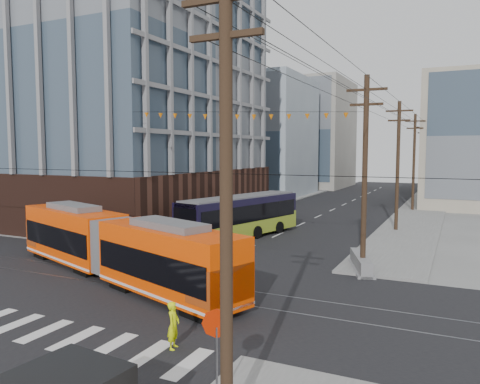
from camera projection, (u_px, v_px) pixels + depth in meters
name	position (u px, v px, depth m)	size (l,w,h in m)	color
ground	(114.00, 310.00, 20.16)	(160.00, 160.00, 0.00)	slate
office_building	(92.00, 80.00, 48.97)	(30.00, 25.00, 28.60)	#381E16
bg_bldg_nw_near	(249.00, 137.00, 73.44)	(18.00, 16.00, 18.00)	#8C99A5
bg_bldg_nw_far	(305.00, 134.00, 90.09)	(16.00, 18.00, 20.00)	gray
utility_pole_near	(226.00, 211.00, 10.66)	(0.30, 0.30, 11.00)	black
utility_pole_far	(423.00, 160.00, 66.51)	(0.30, 0.30, 11.00)	black
streetcar	(115.00, 247.00, 25.01)	(18.18, 2.56, 3.50)	#F94001
city_bus	(240.00, 216.00, 36.89)	(2.61, 12.05, 3.41)	black
parked_car_silver	(166.00, 238.00, 32.82)	(1.55, 4.45, 1.46)	#A2A2A2
parked_car_white	(199.00, 228.00, 37.69)	(1.86, 4.57, 1.33)	silver
parked_car_grey	(238.00, 216.00, 44.76)	(1.94, 4.21, 1.17)	#5B5F62
pedestrian	(173.00, 325.00, 16.19)	(0.61, 0.40, 1.67)	#EBFF09
stop_sign	(217.00, 363.00, 12.27)	(0.79, 0.79, 2.58)	#B61C00
jersey_barrier	(361.00, 262.00, 26.98)	(0.97, 4.30, 0.86)	gray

